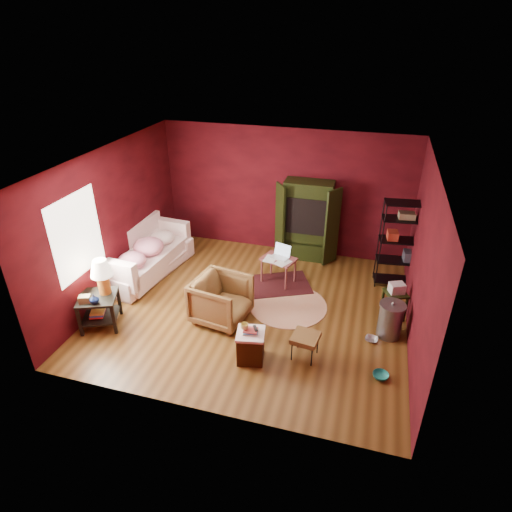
{
  "coord_description": "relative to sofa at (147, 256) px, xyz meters",
  "views": [
    {
      "loc": [
        1.86,
        -6.27,
        4.69
      ],
      "look_at": [
        0.0,
        0.2,
        1.0
      ],
      "focal_mm": 30.0,
      "sensor_mm": 36.0,
      "label": 1
    }
  ],
  "objects": [
    {
      "name": "pet_bowl_steel",
      "position": [
        4.64,
        -0.95,
        -0.33
      ],
      "size": [
        0.22,
        0.08,
        0.21
      ],
      "primitive_type": "imported",
      "rotation": [
        0.0,
        0.0,
        -0.16
      ],
      "color": "#B7B9BF",
      "rests_on": "ground"
    },
    {
      "name": "rug_oriental",
      "position": [
        2.7,
        0.29,
        -0.41
      ],
      "size": [
        1.59,
        1.38,
        0.01
      ],
      "rotation": [
        0.0,
        0.0,
        0.45
      ],
      "color": "#4D1418",
      "rests_on": "ground"
    },
    {
      "name": "rug_round",
      "position": [
        3.09,
        -0.34,
        -0.43
      ],
      "size": [
        1.82,
        1.82,
        0.01
      ],
      "rotation": [
        0.0,
        0.0,
        -0.3
      ],
      "color": "beige",
      "rests_on": "ground"
    },
    {
      "name": "sofa_cushions",
      "position": [
        -0.06,
        0.0,
        0.02
      ],
      "size": [
        1.07,
        2.26,
        0.92
      ],
      "rotation": [
        0.0,
        0.0,
        -0.09
      ],
      "color": "white",
      "rests_on": "sofa"
    },
    {
      "name": "room",
      "position": [
        2.43,
        -0.61,
        0.97
      ],
      "size": [
        5.54,
        5.04,
        2.84
      ],
      "color": "brown",
      "rests_on": "ground"
    },
    {
      "name": "sofa",
      "position": [
        0.0,
        0.0,
        0.0
      ],
      "size": [
        1.0,
        2.28,
        0.86
      ],
      "primitive_type": "imported",
      "rotation": [
        0.0,
        0.0,
        1.4
      ],
      "color": "white",
      "rests_on": "ground"
    },
    {
      "name": "armchair",
      "position": [
        2.03,
        -1.07,
        0.02
      ],
      "size": [
        0.96,
        1.0,
        0.91
      ],
      "primitive_type": "imported",
      "rotation": [
        0.0,
        0.0,
        1.41
      ],
      "color": "black",
      "rests_on": "ground"
    },
    {
      "name": "small_stand",
      "position": [
        4.96,
        -0.17,
        0.1
      ],
      "size": [
        0.47,
        0.47,
        0.71
      ],
      "rotation": [
        0.0,
        0.0,
        0.41
      ],
      "color": "black",
      "rests_on": "ground"
    },
    {
      "name": "laptop_desk",
      "position": [
        2.71,
        0.42,
        0.07
      ],
      "size": [
        0.76,
        0.65,
        0.8
      ],
      "rotation": [
        0.0,
        0.0,
        -0.3
      ],
      "color": "brown",
      "rests_on": "ground"
    },
    {
      "name": "vase",
      "position": [
        0.14,
        -1.98,
        0.24
      ],
      "size": [
        0.17,
        0.17,
        0.16
      ],
      "primitive_type": "imported",
      "rotation": [
        0.0,
        0.0,
        0.04
      ],
      "color": "#0B173B",
      "rests_on": "side_table"
    },
    {
      "name": "footstool",
      "position": [
        3.63,
        -1.63,
        -0.07
      ],
      "size": [
        0.45,
        0.45,
        0.42
      ],
      "rotation": [
        0.0,
        0.0,
        -0.13
      ],
      "color": "black",
      "rests_on": "ground"
    },
    {
      "name": "pet_bowl_turquoise",
      "position": [
        4.81,
        -1.78,
        -0.31
      ],
      "size": [
        0.25,
        0.15,
        0.24
      ],
      "primitive_type": "imported",
      "rotation": [
        0.0,
        0.0,
        0.33
      ],
      "color": "teal",
      "rests_on": "ground"
    },
    {
      "name": "tv_armoire",
      "position": [
        3.05,
        1.67,
        0.5
      ],
      "size": [
        1.4,
        0.74,
        1.78
      ],
      "rotation": [
        0.0,
        0.0,
        0.01
      ],
      "color": "black",
      "rests_on": "ground"
    },
    {
      "name": "trash_can",
      "position": [
        4.9,
        -0.72,
        -0.11
      ],
      "size": [
        0.57,
        0.57,
        0.68
      ],
      "rotation": [
        0.0,
        0.0,
        -0.42
      ],
      "color": "gray",
      "rests_on": "ground"
    },
    {
      "name": "side_table",
      "position": [
        0.09,
        -1.72,
        0.31
      ],
      "size": [
        0.81,
        0.81,
        1.23
      ],
      "rotation": [
        0.0,
        0.0,
        0.4
      ],
      "color": "black",
      "rests_on": "ground"
    },
    {
      "name": "wire_shelving",
      "position": [
        5.03,
        1.02,
        0.54
      ],
      "size": [
        0.91,
        0.48,
        1.77
      ],
      "rotation": [
        0.0,
        0.0,
        0.12
      ],
      "color": "black",
      "rests_on": "ground"
    },
    {
      "name": "hamper",
      "position": [
        2.82,
        -1.92,
        -0.16
      ],
      "size": [
        0.5,
        0.5,
        0.6
      ],
      "rotation": [
        0.0,
        0.0,
        0.19
      ],
      "color": "#40200E",
      "rests_on": "ground"
    },
    {
      "name": "mug",
      "position": [
        2.73,
        -1.94,
        0.21
      ],
      "size": [
        0.15,
        0.14,
        0.13
      ],
      "primitive_type": "imported",
      "rotation": [
        0.0,
        0.0,
        -0.34
      ],
      "color": "#E0CA6D",
      "rests_on": "hamper"
    }
  ]
}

